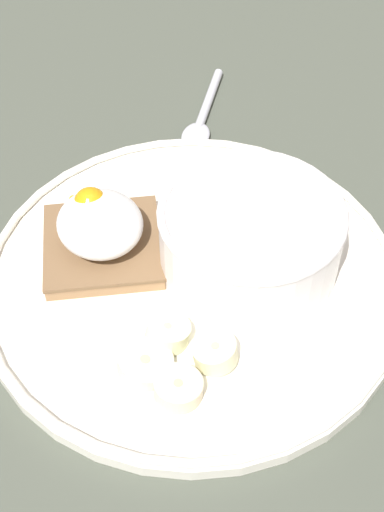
# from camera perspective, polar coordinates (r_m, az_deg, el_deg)

# --- Properties ---
(ground_plane) EXTENTS (1.20, 1.20, 0.02)m
(ground_plane) POSITION_cam_1_polar(r_m,az_deg,el_deg) (0.52, 0.00, -2.95)
(ground_plane) COLOR #474D42
(ground_plane) RESTS_ON ground
(plate) EXTENTS (0.29, 0.29, 0.02)m
(plate) POSITION_cam_1_polar(r_m,az_deg,el_deg) (0.50, 0.00, -1.67)
(plate) COLOR white
(plate) RESTS_ON ground_plane
(oatmeal_bowl) EXTENTS (0.13, 0.13, 0.05)m
(oatmeal_bowl) POSITION_cam_1_polar(r_m,az_deg,el_deg) (0.49, 4.69, 1.55)
(oatmeal_bowl) COLOR white
(oatmeal_bowl) RESTS_ON plate
(toast_slice) EXTENTS (0.11, 0.11, 0.01)m
(toast_slice) POSITION_cam_1_polar(r_m,az_deg,el_deg) (0.52, -7.14, 0.84)
(toast_slice) COLOR brown
(toast_slice) RESTS_ON plate
(poached_egg) EXTENTS (0.08, 0.06, 0.04)m
(poached_egg) POSITION_cam_1_polar(r_m,az_deg,el_deg) (0.50, -7.45, 2.74)
(poached_egg) COLOR white
(poached_egg) RESTS_ON toast_slice
(banana_slice_front) EXTENTS (0.04, 0.04, 0.02)m
(banana_slice_front) POSITION_cam_1_polar(r_m,az_deg,el_deg) (0.45, 1.85, -7.68)
(banana_slice_front) COLOR beige
(banana_slice_front) RESTS_ON plate
(banana_slice_left) EXTENTS (0.03, 0.03, 0.02)m
(banana_slice_left) POSITION_cam_1_polar(r_m,az_deg,el_deg) (0.46, -1.95, -6.11)
(banana_slice_left) COLOR #EFF1BD
(banana_slice_left) RESTS_ON plate
(banana_slice_back) EXTENTS (0.04, 0.04, 0.01)m
(banana_slice_back) POSITION_cam_1_polar(r_m,az_deg,el_deg) (0.45, -3.74, -8.56)
(banana_slice_back) COLOR beige
(banana_slice_back) RESTS_ON plate
(banana_slice_right) EXTENTS (0.04, 0.04, 0.01)m
(banana_slice_right) POSITION_cam_1_polar(r_m,az_deg,el_deg) (0.44, -1.11, -10.51)
(banana_slice_right) COLOR beige
(banana_slice_right) RESTS_ON plate
(spoon) EXTENTS (0.09, 0.10, 0.01)m
(spoon) POSITION_cam_1_polar(r_m,az_deg,el_deg) (0.64, 0.80, 10.95)
(spoon) COLOR silver
(spoon) RESTS_ON ground_plane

